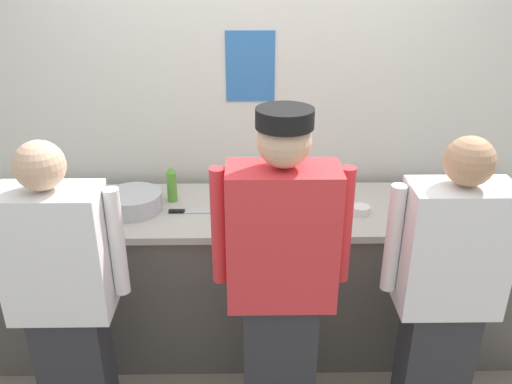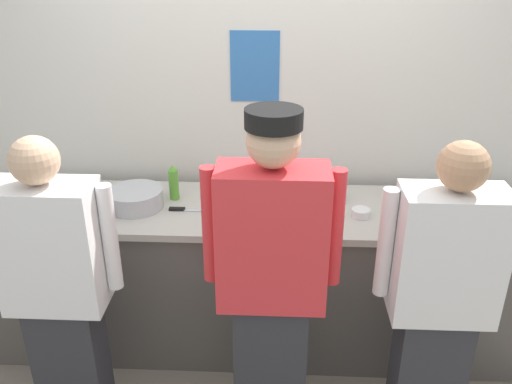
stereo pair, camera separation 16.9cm
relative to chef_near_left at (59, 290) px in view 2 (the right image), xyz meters
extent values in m
plane|color=slate|center=(0.89, 0.35, -0.84)|extent=(9.00, 9.00, 0.00)
cube|color=silver|center=(0.89, 1.18, 0.64)|extent=(5.10, 0.10, 2.95)
cube|color=#3370B7|center=(0.85, 1.13, 0.80)|extent=(0.29, 0.01, 0.41)
cube|color=#56514C|center=(0.89, 0.71, -0.39)|extent=(3.19, 0.63, 0.89)
cube|color=#B7B2A8|center=(0.89, 0.71, 0.07)|extent=(3.25, 0.68, 0.04)
cube|color=#2D2D33|center=(0.00, 0.00, -0.46)|extent=(0.32, 0.20, 0.77)
cube|color=white|center=(0.00, 0.00, 0.23)|extent=(0.45, 0.24, 0.61)
cylinder|color=white|center=(0.26, 0.04, 0.26)|extent=(0.07, 0.07, 0.52)
sphere|color=tan|center=(0.00, 0.00, 0.65)|extent=(0.21, 0.21, 0.21)
cube|color=#2D2D33|center=(0.98, 0.01, -0.43)|extent=(0.34, 0.20, 0.82)
cube|color=red|center=(0.98, 0.01, 0.30)|extent=(0.48, 0.24, 0.65)
cylinder|color=red|center=(0.71, 0.05, 0.34)|extent=(0.07, 0.07, 0.55)
cylinder|color=red|center=(1.26, 0.05, 0.34)|extent=(0.07, 0.07, 0.55)
sphere|color=tan|center=(0.98, 0.01, 0.74)|extent=(0.22, 0.22, 0.22)
cylinder|color=black|center=(0.98, 0.01, 0.84)|extent=(0.23, 0.23, 0.08)
cube|color=#2D2D33|center=(1.74, 0.00, -0.45)|extent=(0.32, 0.20, 0.77)
cube|color=white|center=(1.74, 0.00, 0.24)|extent=(0.45, 0.24, 0.61)
cylinder|color=white|center=(1.48, 0.04, 0.27)|extent=(0.07, 0.07, 0.52)
cylinder|color=white|center=(2.00, 0.04, 0.27)|extent=(0.07, 0.07, 0.52)
sphere|color=tan|center=(1.74, 0.00, 0.65)|extent=(0.21, 0.21, 0.21)
cylinder|color=white|center=(1.29, 0.83, 0.10)|extent=(0.21, 0.21, 0.01)
cylinder|color=white|center=(1.29, 0.83, 0.11)|extent=(0.21, 0.21, 0.01)
cylinder|color=white|center=(1.29, 0.83, 0.12)|extent=(0.21, 0.21, 0.01)
cylinder|color=white|center=(1.29, 0.83, 0.14)|extent=(0.21, 0.21, 0.01)
cylinder|color=white|center=(1.29, 0.83, 0.15)|extent=(0.21, 0.21, 0.01)
cylinder|color=white|center=(1.29, 0.83, 0.16)|extent=(0.21, 0.21, 0.01)
cylinder|color=white|center=(0.82, 0.67, 0.10)|extent=(0.25, 0.25, 0.01)
cylinder|color=white|center=(0.82, 0.67, 0.11)|extent=(0.25, 0.25, 0.01)
cylinder|color=white|center=(0.82, 0.67, 0.12)|extent=(0.25, 0.25, 0.01)
cylinder|color=white|center=(0.82, 0.67, 0.14)|extent=(0.25, 0.25, 0.01)
cylinder|color=white|center=(0.82, 0.67, 0.15)|extent=(0.25, 0.25, 0.01)
cylinder|color=#B7BABF|center=(0.20, 0.69, 0.15)|extent=(0.32, 0.32, 0.11)
cube|color=#B7BABF|center=(2.00, 0.71, 0.11)|extent=(0.53, 0.34, 0.02)
cylinder|color=#56A333|center=(0.40, 0.81, 0.18)|extent=(0.06, 0.06, 0.18)
cone|color=#56A333|center=(0.40, 0.81, 0.29)|extent=(0.05, 0.05, 0.04)
cylinder|color=red|center=(1.18, 0.70, 0.18)|extent=(0.06, 0.06, 0.18)
cone|color=red|center=(1.18, 0.70, 0.29)|extent=(0.05, 0.05, 0.04)
cylinder|color=white|center=(1.46, 0.63, 0.12)|extent=(0.10, 0.10, 0.05)
cylinder|color=red|center=(1.46, 0.63, 0.13)|extent=(0.08, 0.08, 0.01)
cylinder|color=white|center=(-0.11, 0.52, 0.11)|extent=(0.10, 0.10, 0.04)
cylinder|color=red|center=(-0.11, 0.52, 0.13)|extent=(0.08, 0.08, 0.01)
cylinder|color=white|center=(1.04, 0.80, 0.12)|extent=(0.10, 0.10, 0.04)
cylinder|color=gold|center=(1.04, 0.80, 0.13)|extent=(0.08, 0.08, 0.01)
cylinder|color=white|center=(0.06, 0.51, 0.14)|extent=(0.09, 0.09, 0.09)
cube|color=#B7BABF|center=(0.57, 0.66, 0.10)|extent=(0.19, 0.03, 0.01)
cube|color=black|center=(0.44, 0.66, 0.10)|extent=(0.09, 0.03, 0.02)
camera|label=1|loc=(0.84, -2.01, 1.46)|focal=37.56mm
camera|label=2|loc=(1.01, -2.00, 1.46)|focal=37.56mm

